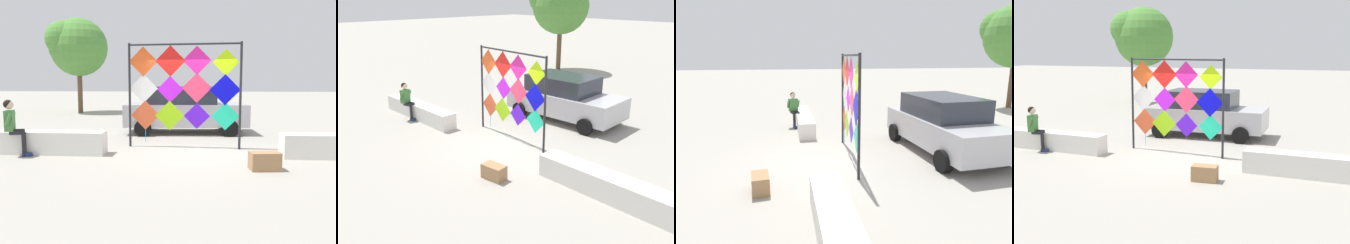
% 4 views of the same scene
% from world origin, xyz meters
% --- Properties ---
extents(ground, '(120.00, 120.00, 0.00)m').
position_xyz_m(ground, '(0.00, 0.00, 0.00)').
color(ground, '#9E998E').
extents(plaza_ledge_left, '(4.05, 0.59, 0.59)m').
position_xyz_m(plaza_ledge_left, '(-4.28, -0.35, 0.30)').
color(plaza_ledge_left, silver).
rests_on(plaza_ledge_left, ground).
extents(plaza_ledge_right, '(4.05, 0.59, 0.59)m').
position_xyz_m(plaza_ledge_right, '(4.28, -0.35, 0.30)').
color(plaza_ledge_right, silver).
rests_on(plaza_ledge_right, ground).
extents(kite_display_rack, '(3.20, 0.28, 2.97)m').
position_xyz_m(kite_display_rack, '(-0.25, 0.70, 1.76)').
color(kite_display_rack, '#232328').
rests_on(kite_display_rack, ground).
extents(seated_vendor, '(0.67, 0.55, 1.44)m').
position_xyz_m(seated_vendor, '(-4.48, -0.74, 0.84)').
color(seated_vendor, black).
rests_on(seated_vendor, ground).
extents(parked_car, '(4.52, 2.32, 1.72)m').
position_xyz_m(parked_car, '(-0.29, 3.67, 0.87)').
color(parked_car, '#B7B7BC').
rests_on(parked_car, ground).
extents(cardboard_box_large, '(0.67, 0.44, 0.39)m').
position_xyz_m(cardboard_box_large, '(1.57, -1.67, 0.20)').
color(cardboard_box_large, '#9E754C').
rests_on(cardboard_box_large, ground).
extents(tree_broadleaf, '(3.61, 3.47, 5.72)m').
position_xyz_m(tree_broadleaf, '(-7.15, 11.48, 4.05)').
color(tree_broadleaf, brown).
rests_on(tree_broadleaf, ground).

